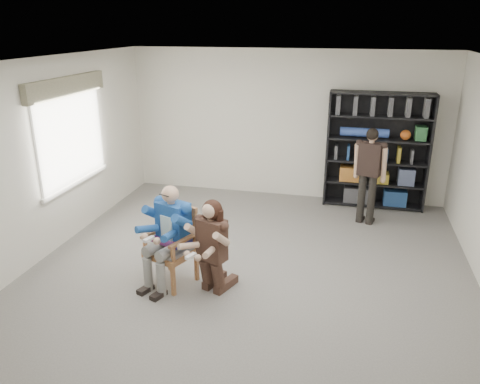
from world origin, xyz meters
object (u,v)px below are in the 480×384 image
(armchair, at_px, (170,247))
(kneeling_woman, at_px, (211,249))
(bookshelf, at_px, (377,151))
(standing_man, at_px, (368,177))
(seated_man, at_px, (170,236))

(armchair, relative_size, kneeling_woman, 0.84)
(bookshelf, distance_m, standing_man, 0.91)
(kneeling_woman, bearing_deg, bookshelf, 81.34)
(armchair, relative_size, standing_man, 0.63)
(armchair, xyz_separation_m, seated_man, (0.00, 0.00, 0.16))
(armchair, bearing_deg, seated_man, 0.00)
(armchair, distance_m, bookshelf, 4.39)
(armchair, bearing_deg, standing_man, 67.35)
(bookshelf, height_order, standing_man, bookshelf)
(seated_man, xyz_separation_m, bookshelf, (2.64, 3.47, 0.38))
(seated_man, relative_size, kneeling_woman, 1.09)
(armchair, bearing_deg, bookshelf, 73.92)
(seated_man, bearing_deg, armchair, 0.00)
(kneeling_woman, bearing_deg, standing_man, 76.03)
(armchair, relative_size, bookshelf, 0.49)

